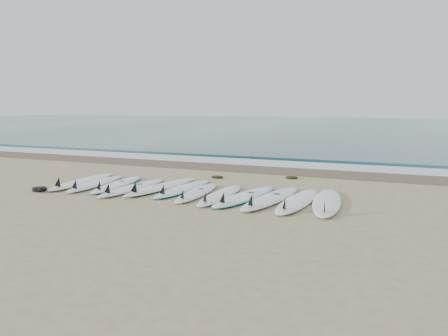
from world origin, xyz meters
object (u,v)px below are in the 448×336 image
at_px(surfboard_6, 196,192).
at_px(surfboard_11, 327,202).
at_px(surfboard_0, 81,181).
at_px(leash_coil, 40,189).

bearing_deg(surfboard_6, surfboard_11, -3.10).
bearing_deg(surfboard_0, leash_coil, -107.49).
bearing_deg(leash_coil, surfboard_0, 79.08).
relative_size(surfboard_6, surfboard_11, 0.87).
distance_m(surfboard_6, surfboard_11, 2.90).
bearing_deg(leash_coil, surfboard_11, 10.42).
xyz_separation_m(surfboard_6, leash_coil, (-3.60, -1.07, -0.00)).
height_order(surfboard_11, leash_coil, surfboard_11).
relative_size(surfboard_0, surfboard_6, 1.15).
bearing_deg(surfboard_11, surfboard_6, 175.53).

